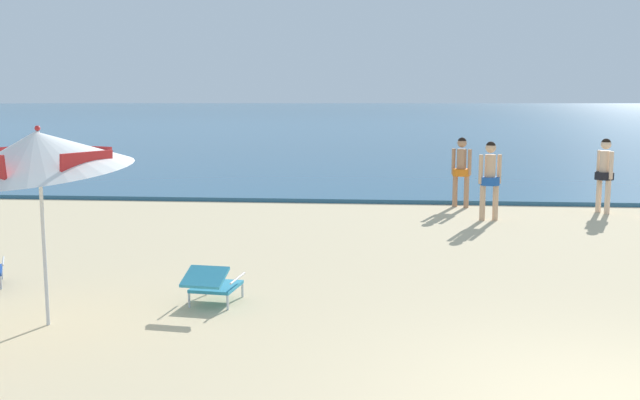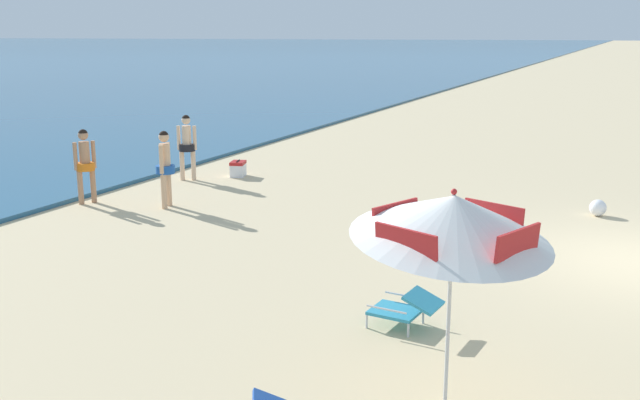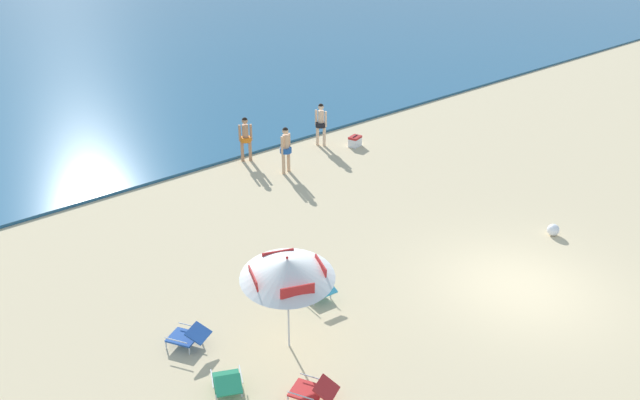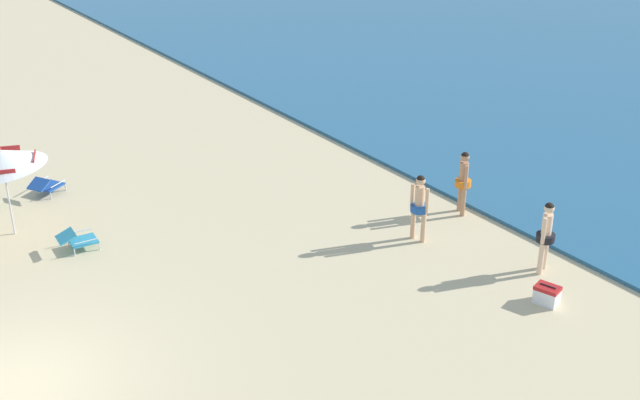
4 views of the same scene
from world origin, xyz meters
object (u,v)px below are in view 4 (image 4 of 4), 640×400
at_px(beach_umbrella_striped_main, 2,159).
at_px(lounge_chair_beside_umbrella, 46,185).
at_px(person_wading_in, 546,232).
at_px(person_standing_beside, 419,203).
at_px(cooler_box, 547,295).
at_px(person_standing_near_shore, 463,178).
at_px(lounge_chair_under_umbrella, 77,239).

xyz_separation_m(beach_umbrella_striped_main, lounge_chair_beside_umbrella, (-1.62, 1.40, -1.66)).
bearing_deg(person_wading_in, person_standing_beside, -155.38).
bearing_deg(lounge_chair_beside_umbrella, cooler_box, 29.98).
xyz_separation_m(lounge_chair_beside_umbrella, person_wading_in, (10.21, 7.36, 0.69)).
xyz_separation_m(person_standing_near_shore, person_standing_beside, (0.40, -1.81, 0.01)).
xyz_separation_m(person_wading_in, cooler_box, (0.92, -0.94, -0.76)).
bearing_deg(beach_umbrella_striped_main, person_standing_beside, 51.87).
xyz_separation_m(lounge_chair_beside_umbrella, person_standing_near_shore, (7.14, 7.94, 0.68)).
distance_m(person_standing_beside, person_wading_in, 2.95).
distance_m(person_standing_near_shore, person_wading_in, 3.13).
relative_size(lounge_chair_under_umbrella, cooler_box, 1.62).
relative_size(lounge_chair_beside_umbrella, person_standing_beside, 0.62).
xyz_separation_m(lounge_chair_beside_umbrella, person_standing_beside, (7.53, 6.13, 0.68)).
relative_size(beach_umbrella_striped_main, person_standing_beside, 1.69).
distance_m(lounge_chair_beside_umbrella, cooler_box, 12.86).
xyz_separation_m(lounge_chair_under_umbrella, person_wading_in, (6.94, 7.83, 0.69)).
distance_m(lounge_chair_under_umbrella, lounge_chair_beside_umbrella, 3.31).
distance_m(lounge_chair_under_umbrella, person_standing_near_shore, 9.29).
distance_m(beach_umbrella_striped_main, lounge_chair_under_umbrella, 2.52).
relative_size(person_standing_near_shore, person_wading_in, 0.99).
xyz_separation_m(beach_umbrella_striped_main, lounge_chair_under_umbrella, (1.65, 0.92, -1.66)).
bearing_deg(lounge_chair_under_umbrella, lounge_chair_beside_umbrella, 171.77).
bearing_deg(cooler_box, lounge_chair_under_umbrella, -138.75).
height_order(beach_umbrella_striped_main, lounge_chair_under_umbrella, beach_umbrella_striped_main).
bearing_deg(lounge_chair_under_umbrella, beach_umbrella_striped_main, -150.71).
bearing_deg(person_standing_near_shore, lounge_chair_under_umbrella, -114.67).
relative_size(lounge_chair_beside_umbrella, person_wading_in, 0.61).
relative_size(lounge_chair_under_umbrella, person_standing_near_shore, 0.57).
bearing_deg(person_wading_in, beach_umbrella_striped_main, -134.44).
bearing_deg(person_standing_beside, beach_umbrella_striped_main, -128.13).
height_order(lounge_chair_beside_umbrella, person_standing_near_shore, person_standing_near_shore).
height_order(person_standing_near_shore, cooler_box, person_standing_near_shore).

